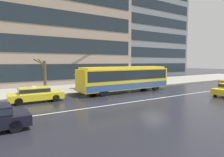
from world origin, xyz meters
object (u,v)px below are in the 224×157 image
at_px(bus_shelter, 97,74).
at_px(street_tree_bare, 44,74).
at_px(taxi_queued_behind_bus, 35,94).
at_px(pedestrian_approaching_curb, 78,76).
at_px(pedestrian_at_shelter, 89,77).
at_px(trolleybus, 125,78).

xyz_separation_m(bus_shelter, street_tree_bare, (-5.88, 1.48, 0.15)).
height_order(taxi_queued_behind_bus, pedestrian_approaching_curb, pedestrian_approaching_curb).
xyz_separation_m(bus_shelter, pedestrian_at_shelter, (-1.22, -0.43, -0.34)).
bearing_deg(street_tree_bare, bus_shelter, -14.09).
distance_m(taxi_queued_behind_bus, street_tree_bare, 5.54).
bearing_deg(street_tree_bare, trolleybus, -30.97).
bearing_deg(pedestrian_approaching_curb, taxi_queued_behind_bus, -140.73).
height_order(pedestrian_at_shelter, street_tree_bare, street_tree_bare).
height_order(pedestrian_approaching_curb, street_tree_bare, street_tree_bare).
xyz_separation_m(trolleybus, street_tree_bare, (-7.87, 4.72, 0.50)).
height_order(trolleybus, bus_shelter, trolleybus).
bearing_deg(taxi_queued_behind_bus, bus_shelter, 24.38).
distance_m(trolleybus, street_tree_bare, 9.19).
bearing_deg(trolleybus, pedestrian_at_shelter, 138.72).
bearing_deg(bus_shelter, trolleybus, -58.51).
height_order(taxi_queued_behind_bus, street_tree_bare, street_tree_bare).
bearing_deg(street_tree_bare, pedestrian_at_shelter, -22.23).
relative_size(taxi_queued_behind_bus, street_tree_bare, 1.21).
bearing_deg(street_tree_bare, taxi_queued_behind_bus, -110.93).
height_order(taxi_queued_behind_bus, bus_shelter, bus_shelter).
bearing_deg(taxi_queued_behind_bus, pedestrian_approaching_curb, 39.27).
height_order(trolleybus, pedestrian_approaching_curb, trolleybus).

